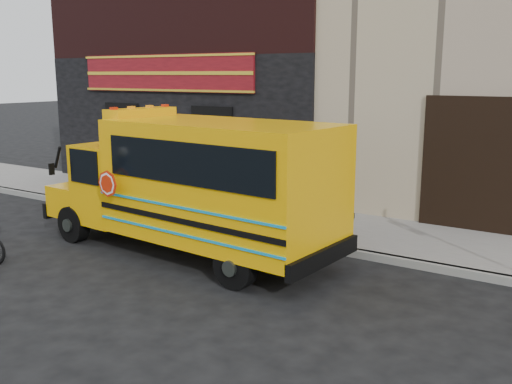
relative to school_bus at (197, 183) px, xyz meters
The scene contains 4 objects.
ground 1.80m from the school_bus, 75.46° to the right, with size 120.00×120.00×0.00m, color black.
curb 2.21m from the school_bus, 81.61° to the left, with size 40.00×0.20×0.15m, color gray.
sidewalk 3.48m from the school_bus, 85.57° to the left, with size 40.00×3.00×0.15m, color slate.
school_bus is the anchor object (origin of this frame).
Camera 1 is at (6.78, -7.75, 3.62)m, focal length 40.00 mm.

